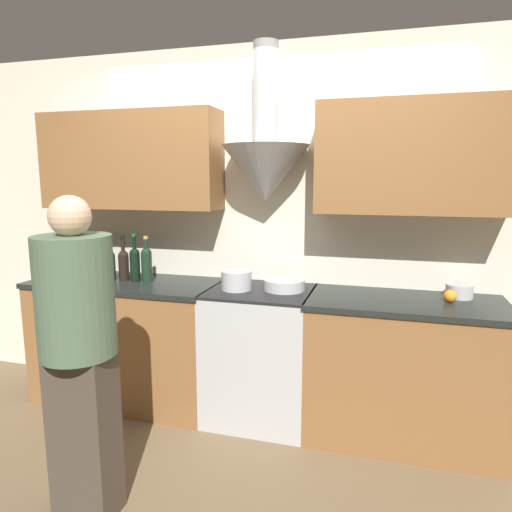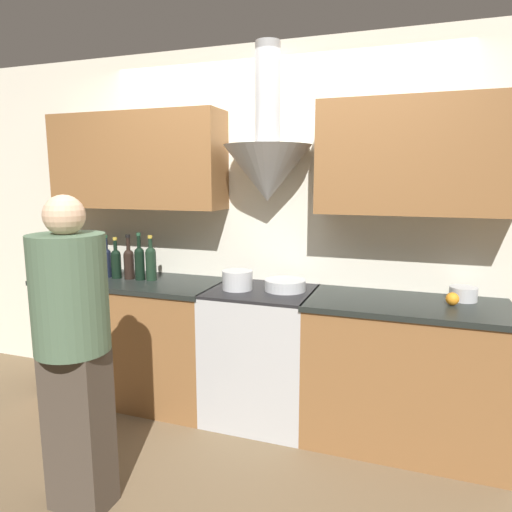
{
  "view_description": "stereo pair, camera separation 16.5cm",
  "coord_description": "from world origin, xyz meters",
  "px_view_note": "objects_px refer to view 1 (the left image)",
  "views": [
    {
      "loc": [
        0.8,
        -2.59,
        1.67
      ],
      "look_at": [
        0.0,
        0.21,
        1.18
      ],
      "focal_mm": 32.0,
      "sensor_mm": 36.0,
      "label": 1
    },
    {
      "loc": [
        0.96,
        -2.54,
        1.67
      ],
      "look_at": [
        0.0,
        0.21,
        1.18
      ],
      "focal_mm": 32.0,
      "sensor_mm": 36.0,
      "label": 2
    }
  ],
  "objects_px": {
    "stove_range": "(260,354)",
    "wine_bottle_8": "(147,263)",
    "wine_bottle_0": "(57,259)",
    "wine_bottle_4": "(100,262)",
    "mixing_bowl": "(284,285)",
    "orange_fruit": "(450,296)",
    "wine_bottle_2": "(78,261)",
    "person_foreground_left": "(79,347)",
    "wine_bottle_1": "(68,258)",
    "wine_bottle_7": "(135,263)",
    "wine_bottle_3": "(91,259)",
    "wine_bottle_6": "(124,263)",
    "wine_bottle_5": "(110,263)",
    "stock_pot": "(236,280)",
    "saucepan": "(459,291)"
  },
  "relations": [
    {
      "from": "wine_bottle_2",
      "to": "stock_pot",
      "type": "height_order",
      "value": "wine_bottle_2"
    },
    {
      "from": "stock_pot",
      "to": "wine_bottle_6",
      "type": "bearing_deg",
      "value": 177.45
    },
    {
      "from": "wine_bottle_7",
      "to": "orange_fruit",
      "type": "height_order",
      "value": "wine_bottle_7"
    },
    {
      "from": "wine_bottle_6",
      "to": "wine_bottle_1",
      "type": "bearing_deg",
      "value": 179.5
    },
    {
      "from": "wine_bottle_1",
      "to": "wine_bottle_2",
      "type": "height_order",
      "value": "wine_bottle_1"
    },
    {
      "from": "wine_bottle_5",
      "to": "stock_pot",
      "type": "bearing_deg",
      "value": -1.64
    },
    {
      "from": "mixing_bowl",
      "to": "orange_fruit",
      "type": "bearing_deg",
      "value": -1.52
    },
    {
      "from": "saucepan",
      "to": "wine_bottle_5",
      "type": "bearing_deg",
      "value": -176.26
    },
    {
      "from": "wine_bottle_1",
      "to": "orange_fruit",
      "type": "relative_size",
      "value": 4.57
    },
    {
      "from": "wine_bottle_0",
      "to": "wine_bottle_8",
      "type": "bearing_deg",
      "value": 0.24
    },
    {
      "from": "orange_fruit",
      "to": "wine_bottle_7",
      "type": "bearing_deg",
      "value": -179.64
    },
    {
      "from": "wine_bottle_5",
      "to": "wine_bottle_7",
      "type": "distance_m",
      "value": 0.2
    },
    {
      "from": "wine_bottle_1",
      "to": "wine_bottle_2",
      "type": "relative_size",
      "value": 1.16
    },
    {
      "from": "wine_bottle_6",
      "to": "stock_pot",
      "type": "bearing_deg",
      "value": -2.55
    },
    {
      "from": "wine_bottle_3",
      "to": "wine_bottle_6",
      "type": "xyz_separation_m",
      "value": [
        0.29,
        -0.01,
        -0.02
      ]
    },
    {
      "from": "wine_bottle_0",
      "to": "stove_range",
      "type": "bearing_deg",
      "value": -0.55
    },
    {
      "from": "orange_fruit",
      "to": "person_foreground_left",
      "type": "bearing_deg",
      "value": -146.86
    },
    {
      "from": "stove_range",
      "to": "mixing_bowl",
      "type": "bearing_deg",
      "value": 15.44
    },
    {
      "from": "stove_range",
      "to": "wine_bottle_8",
      "type": "height_order",
      "value": "wine_bottle_8"
    },
    {
      "from": "wine_bottle_8",
      "to": "orange_fruit",
      "type": "height_order",
      "value": "wine_bottle_8"
    },
    {
      "from": "wine_bottle_2",
      "to": "wine_bottle_7",
      "type": "height_order",
      "value": "wine_bottle_7"
    },
    {
      "from": "stock_pot",
      "to": "wine_bottle_1",
      "type": "bearing_deg",
      "value": 178.18
    },
    {
      "from": "wine_bottle_0",
      "to": "wine_bottle_4",
      "type": "distance_m",
      "value": 0.4
    },
    {
      "from": "stove_range",
      "to": "wine_bottle_1",
      "type": "bearing_deg",
      "value": 179.6
    },
    {
      "from": "stove_range",
      "to": "wine_bottle_1",
      "type": "xyz_separation_m",
      "value": [
        -1.54,
        0.01,
        0.6
      ]
    },
    {
      "from": "wine_bottle_0",
      "to": "wine_bottle_8",
      "type": "xyz_separation_m",
      "value": [
        0.78,
        0.0,
        0.01
      ]
    },
    {
      "from": "wine_bottle_6",
      "to": "mixing_bowl",
      "type": "relative_size",
      "value": 1.21
    },
    {
      "from": "wine_bottle_4",
      "to": "mixing_bowl",
      "type": "bearing_deg",
      "value": 1.58
    },
    {
      "from": "wine_bottle_7",
      "to": "stock_pot",
      "type": "relative_size",
      "value": 1.7
    },
    {
      "from": "wine_bottle_2",
      "to": "wine_bottle_8",
      "type": "bearing_deg",
      "value": 1.99
    },
    {
      "from": "stove_range",
      "to": "wine_bottle_8",
      "type": "relative_size",
      "value": 2.75
    },
    {
      "from": "wine_bottle_1",
      "to": "wine_bottle_0",
      "type": "bearing_deg",
      "value": 177.27
    },
    {
      "from": "wine_bottle_2",
      "to": "orange_fruit",
      "type": "xyz_separation_m",
      "value": [
        2.64,
        0.02,
        -0.09
      ]
    },
    {
      "from": "wine_bottle_8",
      "to": "wine_bottle_7",
      "type": "bearing_deg",
      "value": -169.06
    },
    {
      "from": "wine_bottle_1",
      "to": "stove_range",
      "type": "bearing_deg",
      "value": -0.4
    },
    {
      "from": "mixing_bowl",
      "to": "wine_bottle_5",
      "type": "bearing_deg",
      "value": -177.89
    },
    {
      "from": "wine_bottle_3",
      "to": "saucepan",
      "type": "height_order",
      "value": "wine_bottle_3"
    },
    {
      "from": "wine_bottle_4",
      "to": "wine_bottle_7",
      "type": "relative_size",
      "value": 0.91
    },
    {
      "from": "wine_bottle_0",
      "to": "wine_bottle_1",
      "type": "bearing_deg",
      "value": -2.73
    },
    {
      "from": "stove_range",
      "to": "stock_pot",
      "type": "relative_size",
      "value": 4.45
    },
    {
      "from": "saucepan",
      "to": "wine_bottle_4",
      "type": "bearing_deg",
      "value": -176.61
    },
    {
      "from": "wine_bottle_6",
      "to": "wine_bottle_7",
      "type": "xyz_separation_m",
      "value": [
        0.1,
        -0.0,
        0.01
      ]
    },
    {
      "from": "wine_bottle_5",
      "to": "stock_pot",
      "type": "distance_m",
      "value": 1.0
    },
    {
      "from": "wine_bottle_1",
      "to": "wine_bottle_4",
      "type": "distance_m",
      "value": 0.29
    },
    {
      "from": "wine_bottle_2",
      "to": "person_foreground_left",
      "type": "xyz_separation_m",
      "value": [
        0.85,
        -1.15,
        -0.17
      ]
    },
    {
      "from": "wine_bottle_5",
      "to": "wine_bottle_8",
      "type": "height_order",
      "value": "wine_bottle_8"
    },
    {
      "from": "wine_bottle_0",
      "to": "orange_fruit",
      "type": "relative_size",
      "value": 4.42
    },
    {
      "from": "wine_bottle_7",
      "to": "wine_bottle_8",
      "type": "height_order",
      "value": "wine_bottle_7"
    },
    {
      "from": "wine_bottle_1",
      "to": "orange_fruit",
      "type": "height_order",
      "value": "wine_bottle_1"
    },
    {
      "from": "wine_bottle_0",
      "to": "orange_fruit",
      "type": "distance_m",
      "value": 2.85
    }
  ]
}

